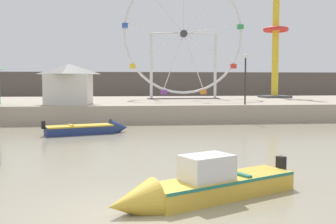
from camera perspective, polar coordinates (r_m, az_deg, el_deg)
ground_plane at (r=9.64m, az=-4.45°, el=-14.12°), size 240.00×240.00×0.00m
quay_promenade at (r=38.43m, az=-5.99°, el=0.70°), size 110.00×19.08×1.33m
distant_town_skyline at (r=59.44m, az=-6.17°, el=3.43°), size 140.00×3.00×4.40m
motorboat_mustard_yellow at (r=10.57m, az=4.31°, el=-10.40°), size 5.35×3.39×1.43m
motorboat_navy_blue at (r=24.29m, az=-10.52°, el=-2.31°), size 4.98×2.68×1.16m
ferris_wheel_white_frame at (r=40.83m, az=2.19°, el=10.57°), size 12.01×1.20×12.34m
drop_tower_yellow_tower at (r=45.14m, az=14.78°, el=9.28°), size 2.80×2.80×12.80m
carnival_booth_white_ticket at (r=32.10m, az=-13.68°, el=3.95°), size 3.79×3.60×3.07m
promenade_lamp_near at (r=31.09m, az=10.75°, el=5.59°), size 0.32×0.32×3.76m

